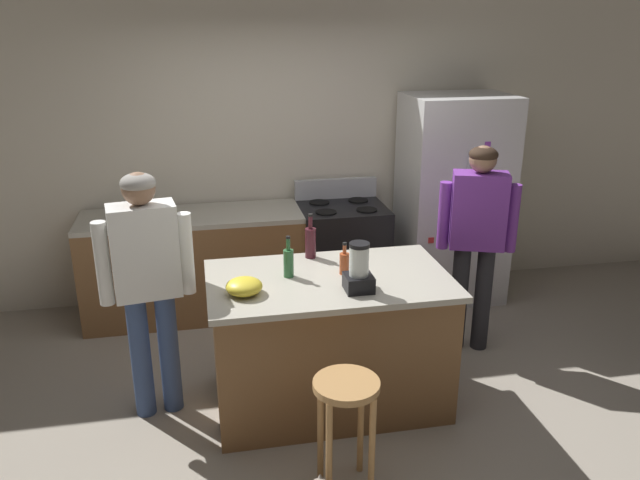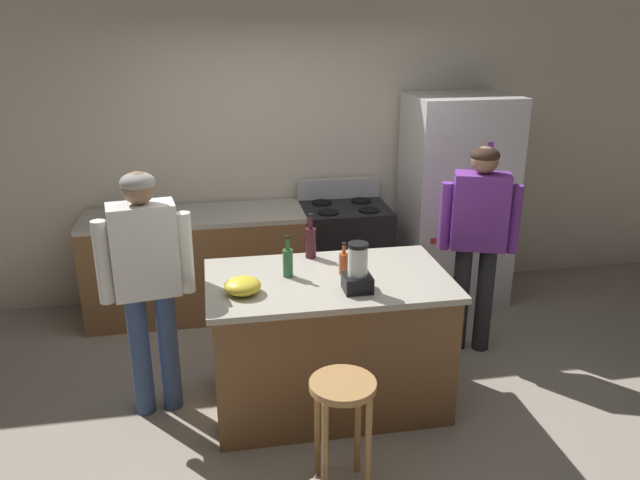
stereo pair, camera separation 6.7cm
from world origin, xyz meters
name	(u,v)px [view 2 (the right image)]	position (x,y,z in m)	size (l,w,h in m)	color
ground_plane	(328,399)	(0.00, 0.00, 0.00)	(14.00, 14.00, 0.00)	#9E9384
back_wall	(288,150)	(0.00, 1.95, 1.35)	(8.00, 0.10, 2.70)	beige
kitchen_island	(328,340)	(0.00, 0.00, 0.46)	(1.57, 0.93, 0.92)	brown
back_counter_run	(205,263)	(-0.80, 1.55, 0.46)	(2.00, 0.64, 0.92)	brown
refrigerator	(456,200)	(1.46, 1.50, 0.93)	(0.90, 0.73, 1.87)	silver
stove_range	(344,254)	(0.45, 1.52, 0.47)	(0.76, 0.65, 1.10)	black
person_by_island_left	(147,273)	(-1.14, 0.11, 0.99)	(0.60, 0.28, 1.64)	#384C7A
person_by_sink_right	(478,231)	(1.25, 0.52, 0.98)	(0.59, 0.34, 1.63)	#26262B
bar_stool	(342,407)	(-0.09, -0.85, 0.53)	(0.36, 0.36, 0.69)	#B7844C
blender_appliance	(358,271)	(0.14, -0.23, 1.05)	(0.17, 0.17, 0.31)	black
bottle_wine	(311,241)	(-0.05, 0.37, 1.04)	(0.08, 0.08, 0.32)	#471923
bottle_cooking_sauce	(344,263)	(0.11, 0.04, 1.00)	(0.06, 0.06, 0.22)	#B24C26
bottle_olive_oil	(288,262)	(-0.25, 0.07, 1.02)	(0.07, 0.07, 0.28)	#2D6638
mixing_bowl	(243,286)	(-0.56, -0.15, 0.97)	(0.22, 0.22, 0.10)	yellow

